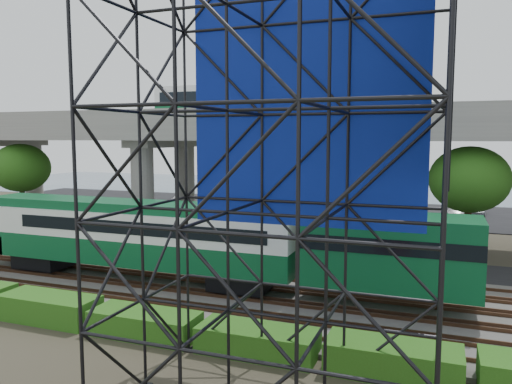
% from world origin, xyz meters
% --- Properties ---
extents(ground, '(140.00, 140.00, 0.00)m').
position_xyz_m(ground, '(0.00, 0.00, 0.00)').
color(ground, '#474233').
rests_on(ground, ground).
extents(ballast_bed, '(90.00, 12.00, 0.20)m').
position_xyz_m(ballast_bed, '(0.00, 2.00, 0.10)').
color(ballast_bed, slate).
rests_on(ballast_bed, ground).
extents(service_road, '(90.00, 5.00, 0.08)m').
position_xyz_m(service_road, '(0.00, 10.50, 0.04)').
color(service_road, black).
rests_on(service_road, ground).
extents(parking_lot, '(90.00, 18.00, 0.08)m').
position_xyz_m(parking_lot, '(0.00, 34.00, 0.04)').
color(parking_lot, black).
rests_on(parking_lot, ground).
extents(harbor_water, '(140.00, 40.00, 0.03)m').
position_xyz_m(harbor_water, '(0.00, 56.00, 0.01)').
color(harbor_water, '#3F5569').
rests_on(harbor_water, ground).
extents(rail_tracks, '(90.00, 9.52, 0.16)m').
position_xyz_m(rail_tracks, '(0.00, 2.00, 0.28)').
color(rail_tracks, '#472D1E').
rests_on(rail_tracks, ballast_bed).
extents(commuter_train, '(29.30, 3.06, 4.30)m').
position_xyz_m(commuter_train, '(-1.65, 2.00, 2.88)').
color(commuter_train, black).
rests_on(commuter_train, rail_tracks).
extents(overpass, '(80.00, 12.00, 12.40)m').
position_xyz_m(overpass, '(-0.30, 16.00, 8.21)').
color(overpass, '#9E9B93').
rests_on(overpass, ground).
extents(scaffold_tower, '(9.36, 6.36, 15.00)m').
position_xyz_m(scaffold_tower, '(7.94, -7.98, 7.47)').
color(scaffold_tower, black).
rests_on(scaffold_tower, ground).
extents(hedge_strip, '(34.60, 1.80, 1.20)m').
position_xyz_m(hedge_strip, '(1.01, -4.30, 0.56)').
color(hedge_strip, '#245212').
rests_on(hedge_strip, ground).
extents(trees, '(40.94, 16.94, 7.69)m').
position_xyz_m(trees, '(-4.67, 16.17, 5.57)').
color(trees, '#382314').
rests_on(trees, ground).
extents(suv, '(5.34, 3.28, 1.38)m').
position_xyz_m(suv, '(-8.68, 9.97, 0.77)').
color(suv, black).
rests_on(suv, service_road).
extents(parked_cars, '(35.32, 9.54, 1.30)m').
position_xyz_m(parked_cars, '(0.12, 33.57, 0.69)').
color(parked_cars, white).
rests_on(parked_cars, parking_lot).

